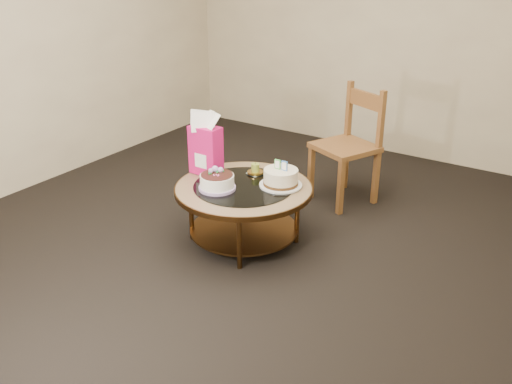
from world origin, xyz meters
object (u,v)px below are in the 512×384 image
Objects in this scene: gift_bag at (206,144)px; coffee_table at (244,195)px; decorated_cake at (217,182)px; cream_cake at (281,178)px; dining_chair at (349,145)px.

coffee_table is at bearing -5.80° from gift_bag.
cream_cake reaches higher than decorated_cake.
coffee_table is 3.78× the size of decorated_cake.
dining_chair is at bearing 85.37° from cream_cake.
gift_bag is at bearing -169.37° from cream_cake.
coffee_table is at bearing 50.83° from decorated_cake.
dining_chair reaches higher than gift_bag.
decorated_cake is (-0.13, -0.15, 0.13)m from coffee_table.
decorated_cake is 1.35m from dining_chair.
cream_cake is (0.23, 0.15, 0.14)m from coffee_table.
cream_cake is at bearing 32.84° from coffee_table.
gift_bag is 0.48× the size of dining_chair.
dining_chair is (0.32, 1.12, 0.13)m from coffee_table.
dining_chair is at bearing 73.99° from coffee_table.
coffee_table is 1.17m from dining_chair.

